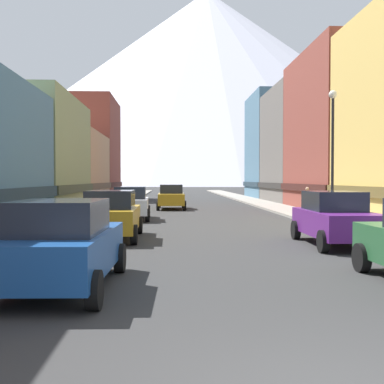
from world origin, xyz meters
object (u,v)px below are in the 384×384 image
car_left_2 (131,203)px  streetlamp_right (333,137)px  car_left_0 (62,244)px  potted_plant_0 (56,213)px  car_left_1 (111,215)px  car_right_1 (335,218)px  car_driving_0 (171,197)px  pedestrian_0 (307,202)px  potted_plant_2 (59,212)px

car_left_2 → streetlamp_right: (9.15, -5.53, 3.09)m
car_left_0 → potted_plant_0: (-3.20, 13.27, -0.30)m
car_left_1 → car_right_1: 7.83m
potted_plant_0 → streetlamp_right: bearing=-9.9°
car_left_1 → potted_plant_0: bearing=121.7°
car_left_1 → car_driving_0: size_ratio=1.00×
pedestrian_0 → car_right_1: bearing=-101.6°
potted_plant_0 → potted_plant_2: (-0.00, 0.56, 0.00)m
car_left_2 → potted_plant_2: bearing=-138.8°
car_left_0 → car_left_2: (0.00, 16.63, 0.00)m
car_left_0 → pedestrian_0: size_ratio=2.82×
streetlamp_right → car_left_0: bearing=-129.5°
potted_plant_0 → car_right_1: bearing=-33.3°
car_driving_0 → potted_plant_2: size_ratio=5.13×
car_left_0 → streetlamp_right: (9.15, 11.11, 3.09)m
car_left_0 → car_driving_0: same height
car_left_0 → streetlamp_right: size_ratio=0.76×
potted_plant_2 → streetlamp_right: (12.35, -2.73, 3.39)m
potted_plant_2 → pedestrian_0: (13.25, 4.33, 0.27)m
car_left_1 → potted_plant_0: size_ratio=5.18×
car_driving_0 → car_left_1: bearing=-97.1°
car_right_1 → potted_plant_2: (-10.80, 7.65, -0.30)m
car_right_1 → potted_plant_0: 12.92m
car_left_0 → car_driving_0: bearing=85.1°
car_left_0 → car_right_1: bearing=39.1°
car_right_1 → streetlamp_right: bearing=72.5°
potted_plant_0 → pedestrian_0: 14.13m
car_left_0 → pedestrian_0: (10.05, 18.16, -0.03)m
potted_plant_0 → streetlamp_right: (12.35, -2.16, 3.39)m
car_left_2 → potted_plant_2: 4.26m
streetlamp_right → potted_plant_2: bearing=167.6°
car_left_1 → potted_plant_0: (-3.20, 5.19, -0.30)m
car_driving_0 → potted_plant_2: (-5.40, -11.99, -0.30)m
car_left_2 → potted_plant_2: (-3.20, -2.80, -0.30)m
car_driving_0 → potted_plant_2: bearing=-114.2°
car_left_2 → pedestrian_0: (10.05, 1.53, -0.03)m
potted_plant_0 → car_left_1: bearing=-58.3°
car_left_0 → streetlamp_right: bearing=50.5°
car_left_0 → pedestrian_0: 20.76m
potted_plant_2 → streetlamp_right: bearing=-12.4°
car_left_2 → car_driving_0: size_ratio=1.01×
potted_plant_2 → pedestrian_0: pedestrian_0 is taller
car_left_0 → streetlamp_right: streetlamp_right is taller
potted_plant_0 → pedestrian_0: pedestrian_0 is taller
car_right_1 → potted_plant_2: car_right_1 is taller
car_left_0 → potted_plant_0: bearing=103.6°
streetlamp_right → car_left_1: bearing=-161.7°
potted_plant_2 → potted_plant_0: bearing=-90.0°
car_left_0 → car_driving_0: 25.92m
car_right_1 → car_driving_0: size_ratio=1.00×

